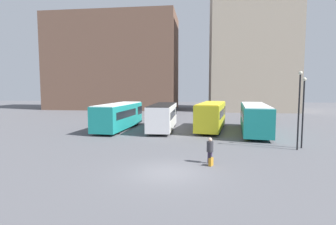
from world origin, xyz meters
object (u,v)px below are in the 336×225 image
bus_3 (254,117)px  lamp_post_1 (303,107)px  bus_0 (119,115)px  bus_1 (163,116)px  bus_2 (211,115)px  traveler (210,148)px  suitcase (211,162)px  lamp_post_0 (299,104)px

bus_3 → lamp_post_1: (2.17, -7.30, 1.61)m
bus_0 → bus_3: bearing=-88.3°
bus_0 → bus_3: size_ratio=0.87×
bus_1 → lamp_post_1: bearing=-123.8°
bus_2 → traveler: 13.49m
bus_1 → bus_2: size_ratio=0.99×
bus_0 → traveler: bus_0 is taller
bus_3 → traveler: 13.47m
bus_1 → traveler: size_ratio=5.70×
bus_1 → bus_3: (9.91, -0.46, 0.05)m
suitcase → lamp_post_0: size_ratio=0.12×
bus_1 → bus_2: (5.41, 0.54, 0.09)m
bus_3 → suitcase: bearing=165.8°
bus_3 → bus_1: bearing=94.4°
lamp_post_1 → bus_2: bearing=128.7°
bus_0 → lamp_post_1: size_ratio=1.84×
bus_0 → lamp_post_0: lamp_post_0 is taller
bus_2 → lamp_post_1: bearing=-132.3°
bus_3 → traveler: bearing=164.8°
bus_0 → lamp_post_1: (17.14, -7.68, 1.65)m
bus_1 → bus_2: bearing=-85.4°
bus_3 → lamp_post_0: (1.62, -7.97, 1.84)m
bus_3 → suitcase: bus_3 is taller
bus_2 → bus_3: size_ratio=0.79×
bus_3 → lamp_post_1: bearing=-156.4°
bus_0 → suitcase: (9.92, -13.34, -1.35)m
lamp_post_0 → bus_3: bearing=101.5°
lamp_post_1 → traveler: bearing=-144.7°
bus_0 → traveler: (9.87, -12.83, -0.64)m
bus_3 → lamp_post_0: bearing=-161.4°
suitcase → bus_0: bearing=60.3°
bus_1 → bus_3: 9.92m
traveler → suitcase: 0.88m
suitcase → bus_3: bearing=2.3°
bus_0 → suitcase: 16.68m
bus_3 → lamp_post_0: 8.34m
bus_0 → bus_3: bus_3 is taller
lamp_post_1 → bus_3: bearing=106.5°
bus_3 → traveler: size_ratio=7.24×
bus_0 → lamp_post_0: bearing=-113.6°
bus_1 → suitcase: 14.34m
bus_2 → traveler: (-0.61, -13.45, -0.70)m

